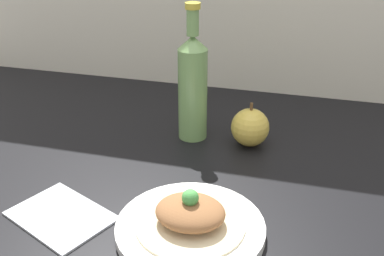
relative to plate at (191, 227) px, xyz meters
The scene contains 6 objects.
ground_plane 10.70cm from the plate, 90.69° to the left, with size 180.00×110.00×4.00cm, color black.
plate is the anchor object (origin of this frame).
plated_food 2.54cm from the plate, 90.90° to the left, with size 17.18×17.18×6.28cm.
cider_bottle 34.67cm from the plate, 104.68° to the left, with size 6.21×6.21×29.10cm.
apple 31.76cm from the plate, 82.13° to the left, with size 8.08×8.08×9.63cm.
napkin 21.81cm from the plate, behind, with size 19.57×17.13×0.80cm.
Camera 1 is at (14.77, -63.74, 46.03)cm, focal length 42.00 mm.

